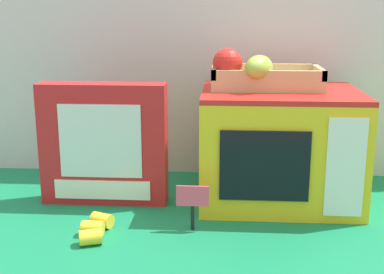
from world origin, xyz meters
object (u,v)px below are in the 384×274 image
at_px(loose_toy_banana, 95,228).
at_px(food_groups_crate, 258,76).
at_px(toy_microwave, 279,146).
at_px(price_sign, 193,201).
at_px(cookie_set_box, 104,144).

bearing_deg(loose_toy_banana, food_groups_crate, 36.79).
height_order(toy_microwave, price_sign, toy_microwave).
xyz_separation_m(cookie_set_box, loose_toy_banana, (0.02, -0.20, -0.13)).
height_order(toy_microwave, food_groups_crate, food_groups_crate).
height_order(toy_microwave, loose_toy_banana, toy_microwave).
bearing_deg(cookie_set_box, food_groups_crate, 9.22).
height_order(price_sign, loose_toy_banana, price_sign).
xyz_separation_m(toy_microwave, loose_toy_banana, (-0.40, -0.24, -0.12)).
bearing_deg(price_sign, loose_toy_banana, -167.99).
xyz_separation_m(toy_microwave, food_groups_crate, (-0.05, 0.02, 0.17)).
bearing_deg(loose_toy_banana, cookie_set_box, 96.59).
relative_size(cookie_set_box, loose_toy_banana, 2.29).
height_order(cookie_set_box, price_sign, cookie_set_box).
relative_size(food_groups_crate, loose_toy_banana, 1.99).
distance_m(cookie_set_box, price_sign, 0.29).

